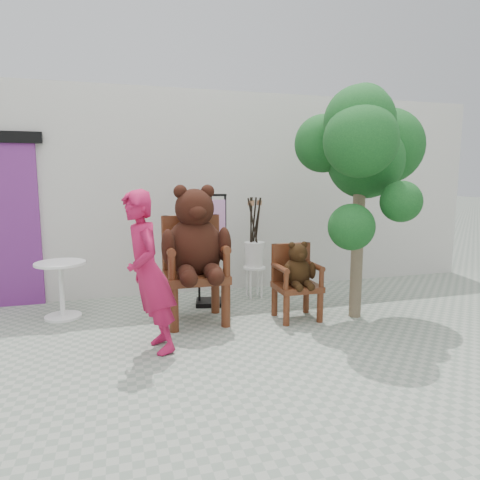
{
  "coord_description": "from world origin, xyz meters",
  "views": [
    {
      "loc": [
        -1.41,
        -3.71,
        1.73
      ],
      "look_at": [
        0.08,
        1.41,
        0.95
      ],
      "focal_mm": 32.0,
      "sensor_mm": 36.0,
      "label": 1
    }
  ],
  "objects_px": {
    "chair_small": "(296,273)",
    "person": "(149,273)",
    "stool_bucket": "(254,254)",
    "display_stand": "(212,263)",
    "tree": "(363,147)",
    "cafe_table": "(61,283)",
    "chair_big": "(195,246)"
  },
  "relations": [
    {
      "from": "chair_small",
      "to": "cafe_table",
      "type": "relative_size",
      "value": 1.37
    },
    {
      "from": "display_stand",
      "to": "tree",
      "type": "relative_size",
      "value": 0.52
    },
    {
      "from": "tree",
      "to": "display_stand",
      "type": "bearing_deg",
      "value": 150.45
    },
    {
      "from": "chair_big",
      "to": "display_stand",
      "type": "distance_m",
      "value": 0.79
    },
    {
      "from": "cafe_table",
      "to": "tree",
      "type": "height_order",
      "value": "tree"
    },
    {
      "from": "chair_big",
      "to": "display_stand",
      "type": "bearing_deg",
      "value": 60.88
    },
    {
      "from": "tree",
      "to": "chair_big",
      "type": "bearing_deg",
      "value": 170.85
    },
    {
      "from": "chair_small",
      "to": "person",
      "type": "distance_m",
      "value": 1.91
    },
    {
      "from": "chair_big",
      "to": "tree",
      "type": "height_order",
      "value": "tree"
    },
    {
      "from": "chair_big",
      "to": "cafe_table",
      "type": "xyz_separation_m",
      "value": [
        -1.57,
        0.6,
        -0.48
      ]
    },
    {
      "from": "person",
      "to": "stool_bucket",
      "type": "height_order",
      "value": "person"
    },
    {
      "from": "stool_bucket",
      "to": "display_stand",
      "type": "bearing_deg",
      "value": -164.22
    },
    {
      "from": "person",
      "to": "tree",
      "type": "distance_m",
      "value": 2.95
    },
    {
      "from": "stool_bucket",
      "to": "cafe_table",
      "type": "bearing_deg",
      "value": -175.36
    },
    {
      "from": "stool_bucket",
      "to": "tree",
      "type": "xyz_separation_m",
      "value": [
        1.0,
        -1.13,
        1.45
      ]
    },
    {
      "from": "display_stand",
      "to": "stool_bucket",
      "type": "relative_size",
      "value": 1.04
    },
    {
      "from": "chair_big",
      "to": "display_stand",
      "type": "height_order",
      "value": "chair_big"
    },
    {
      "from": "cafe_table",
      "to": "tree",
      "type": "bearing_deg",
      "value": -14.44
    },
    {
      "from": "chair_big",
      "to": "stool_bucket",
      "type": "relative_size",
      "value": 1.13
    },
    {
      "from": "tree",
      "to": "chair_small",
      "type": "bearing_deg",
      "value": 173.19
    },
    {
      "from": "display_stand",
      "to": "stool_bucket",
      "type": "xyz_separation_m",
      "value": [
        0.66,
        0.19,
        0.06
      ]
    },
    {
      "from": "person",
      "to": "tree",
      "type": "xyz_separation_m",
      "value": [
        2.61,
        0.46,
        1.29
      ]
    },
    {
      "from": "chair_small",
      "to": "tree",
      "type": "bearing_deg",
      "value": -6.81
    },
    {
      "from": "stool_bucket",
      "to": "tree",
      "type": "distance_m",
      "value": 2.1
    },
    {
      "from": "cafe_table",
      "to": "stool_bucket",
      "type": "distance_m",
      "value": 2.59
    },
    {
      "from": "cafe_table",
      "to": "stool_bucket",
      "type": "bearing_deg",
      "value": 4.64
    },
    {
      "from": "person",
      "to": "display_stand",
      "type": "xyz_separation_m",
      "value": [
        0.95,
        1.4,
        -0.22
      ]
    },
    {
      "from": "chair_small",
      "to": "tree",
      "type": "height_order",
      "value": "tree"
    },
    {
      "from": "chair_small",
      "to": "stool_bucket",
      "type": "height_order",
      "value": "stool_bucket"
    },
    {
      "from": "cafe_table",
      "to": "chair_big",
      "type": "bearing_deg",
      "value": -20.86
    },
    {
      "from": "chair_small",
      "to": "person",
      "type": "xyz_separation_m",
      "value": [
        -1.81,
        -0.56,
        0.24
      ]
    },
    {
      "from": "display_stand",
      "to": "person",
      "type": "bearing_deg",
      "value": -111.74
    }
  ]
}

